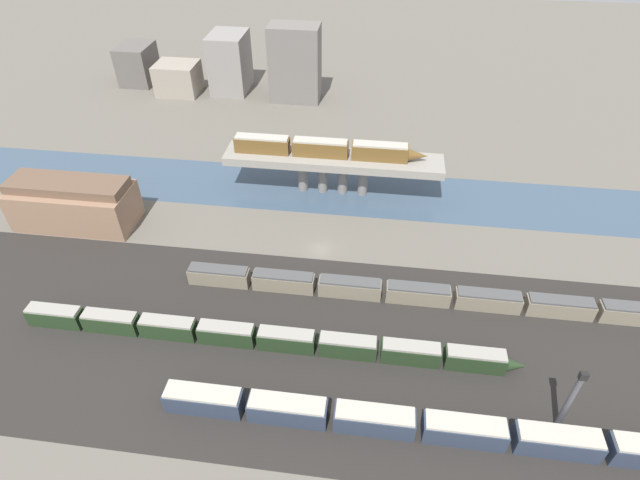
{
  "coord_description": "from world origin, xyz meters",
  "views": [
    {
      "loc": [
        9.54,
        -74.88,
        64.86
      ],
      "look_at": [
        0.0,
        -1.5,
        3.68
      ],
      "focal_mm": 28.0,
      "sensor_mm": 36.0,
      "label": 1
    }
  ],
  "objects_px": {
    "train_on_bridge": "(327,148)",
    "signal_tower": "(570,400)",
    "train_yard_near": "(429,426)",
    "train_yard_mid": "(263,337)",
    "warehouse_building": "(74,203)",
    "train_yard_far": "(460,298)"
  },
  "relations": [
    {
      "from": "train_on_bridge",
      "to": "signal_tower",
      "type": "relative_size",
      "value": 3.52
    },
    {
      "from": "signal_tower",
      "to": "train_on_bridge",
      "type": "bearing_deg",
      "value": 125.81
    },
    {
      "from": "train_yard_near",
      "to": "train_yard_mid",
      "type": "relative_size",
      "value": 0.93
    },
    {
      "from": "train_yard_near",
      "to": "signal_tower",
      "type": "distance_m",
      "value": 18.96
    },
    {
      "from": "train_on_bridge",
      "to": "train_yard_near",
      "type": "height_order",
      "value": "train_on_bridge"
    },
    {
      "from": "train_yard_mid",
      "to": "warehouse_building",
      "type": "bearing_deg",
      "value": 149.31
    },
    {
      "from": "train_yard_near",
      "to": "train_yard_mid",
      "type": "bearing_deg",
      "value": 154.7
    },
    {
      "from": "train_yard_mid",
      "to": "warehouse_building",
      "type": "relative_size",
      "value": 3.31
    },
    {
      "from": "train_on_bridge",
      "to": "train_yard_mid",
      "type": "relative_size",
      "value": 0.52
    },
    {
      "from": "train_on_bridge",
      "to": "warehouse_building",
      "type": "relative_size",
      "value": 1.72
    },
    {
      "from": "train_yard_far",
      "to": "signal_tower",
      "type": "distance_m",
      "value": 25.01
    },
    {
      "from": "train_yard_far",
      "to": "signal_tower",
      "type": "bearing_deg",
      "value": -61.48
    },
    {
      "from": "train_yard_near",
      "to": "warehouse_building",
      "type": "xyz_separation_m",
      "value": [
        -71.74,
        39.45,
        3.0
      ]
    },
    {
      "from": "warehouse_building",
      "to": "train_on_bridge",
      "type": "bearing_deg",
      "value": 20.18
    },
    {
      "from": "train_yard_far",
      "to": "warehouse_building",
      "type": "xyz_separation_m",
      "value": [
        -78.09,
        14.02,
        3.2
      ]
    },
    {
      "from": "train_yard_near",
      "to": "warehouse_building",
      "type": "height_order",
      "value": "warehouse_building"
    },
    {
      "from": "train_yard_mid",
      "to": "train_on_bridge",
      "type": "bearing_deg",
      "value": 83.89
    },
    {
      "from": "train_on_bridge",
      "to": "train_yard_mid",
      "type": "distance_m",
      "value": 46.98
    },
    {
      "from": "signal_tower",
      "to": "train_yard_near",
      "type": "bearing_deg",
      "value": -168.21
    },
    {
      "from": "train_yard_mid",
      "to": "train_yard_near",
      "type": "bearing_deg",
      "value": -25.3
    },
    {
      "from": "warehouse_building",
      "to": "signal_tower",
      "type": "relative_size",
      "value": 2.05
    },
    {
      "from": "train_on_bridge",
      "to": "warehouse_building",
      "type": "height_order",
      "value": "train_on_bridge"
    }
  ]
}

